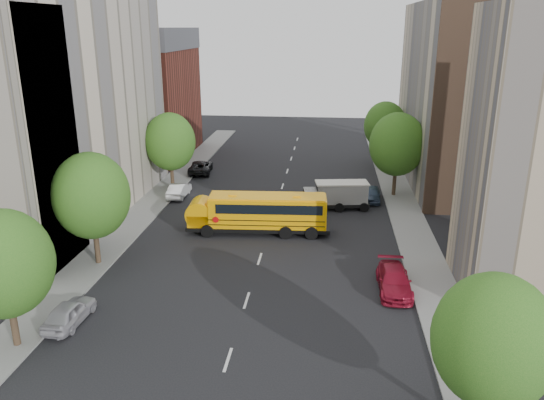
% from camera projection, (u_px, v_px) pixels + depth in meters
% --- Properties ---
extents(ground, '(120.00, 120.00, 0.00)m').
position_uv_depth(ground, '(263.00, 248.00, 39.39)').
color(ground, black).
rests_on(ground, ground).
extents(sidewalk_left, '(3.00, 80.00, 0.12)m').
position_uv_depth(sidewalk_left, '(137.00, 218.00, 45.28)').
color(sidewalk_left, slate).
rests_on(sidewalk_left, ground).
extents(sidewalk_right, '(3.00, 80.00, 0.12)m').
position_uv_depth(sidewalk_right, '(412.00, 229.00, 42.90)').
color(sidewalk_right, slate).
rests_on(sidewalk_right, ground).
extents(lane_markings, '(0.15, 64.00, 0.01)m').
position_uv_depth(lane_markings, '(277.00, 205.00, 48.83)').
color(lane_markings, silver).
rests_on(lane_markings, ground).
extents(building_left_cream, '(10.00, 26.00, 20.00)m').
position_uv_depth(building_left_cream, '(56.00, 98.00, 43.79)').
color(building_left_cream, beige).
rests_on(building_left_cream, ground).
extents(building_left_redbrick, '(10.00, 15.00, 13.00)m').
position_uv_depth(building_left_redbrick, '(147.00, 104.00, 65.66)').
color(building_left_redbrick, maroon).
rests_on(building_left_redbrick, ground).
extents(building_right_far, '(10.00, 22.00, 18.00)m').
position_uv_depth(building_right_far, '(464.00, 95.00, 53.60)').
color(building_right_far, '#BCAC92').
rests_on(building_right_far, ground).
extents(building_right_sidewall, '(10.10, 0.30, 18.00)m').
position_uv_depth(building_right_sidewall, '(495.00, 112.00, 43.21)').
color(building_right_sidewall, brown).
rests_on(building_right_sidewall, ground).
extents(street_tree_0, '(4.80, 4.80, 7.41)m').
position_uv_depth(street_tree_0, '(4.00, 264.00, 25.86)').
color(street_tree_0, '#38281C').
rests_on(street_tree_0, ground).
extents(street_tree_1, '(5.12, 5.12, 7.90)m').
position_uv_depth(street_tree_1, '(91.00, 196.00, 35.20)').
color(street_tree_1, '#38281C').
rests_on(street_tree_1, ground).
extents(street_tree_2, '(4.99, 4.99, 7.71)m').
position_uv_depth(street_tree_2, '(170.00, 142.00, 52.24)').
color(street_tree_2, '#38281C').
rests_on(street_tree_2, ground).
extents(street_tree_3, '(4.61, 4.61, 7.11)m').
position_uv_depth(street_tree_3, '(493.00, 341.00, 19.86)').
color(street_tree_3, '#38281C').
rests_on(street_tree_3, ground).
extents(street_tree_4, '(5.25, 5.25, 8.10)m').
position_uv_depth(street_tree_4, '(397.00, 144.00, 49.88)').
color(street_tree_4, '#38281C').
rests_on(street_tree_4, ground).
extents(street_tree_5, '(4.86, 4.86, 7.51)m').
position_uv_depth(street_tree_5, '(385.00, 126.00, 61.33)').
color(street_tree_5, '#38281C').
rests_on(street_tree_5, ground).
extents(school_bus, '(11.38, 3.32, 3.17)m').
position_uv_depth(school_bus, '(257.00, 211.00, 41.81)').
color(school_bus, black).
rests_on(school_bus, ground).
extents(safari_truck, '(6.04, 2.94, 2.48)m').
position_uv_depth(safari_truck, '(337.00, 195.00, 47.46)').
color(safari_truck, black).
rests_on(safari_truck, ground).
extents(parked_car_0, '(1.76, 4.01, 1.34)m').
position_uv_depth(parked_car_0, '(69.00, 312.00, 29.19)').
color(parked_car_0, '#B2B0B7').
rests_on(parked_car_0, ground).
extents(parked_car_1, '(1.45, 4.10, 1.35)m').
position_uv_depth(parked_car_1, '(179.00, 190.00, 50.95)').
color(parked_car_1, white).
rests_on(parked_car_1, ground).
extents(parked_car_2, '(2.80, 5.21, 1.39)m').
position_uv_depth(parked_car_2, '(201.00, 167.00, 59.30)').
color(parked_car_2, black).
rests_on(parked_car_2, ground).
extents(parked_car_3, '(2.01, 4.84, 1.40)m').
position_uv_depth(parked_car_3, '(394.00, 280.00, 32.80)').
color(parked_car_3, maroon).
rests_on(parked_car_3, ground).
extents(parked_car_4, '(1.79, 3.96, 1.32)m').
position_uv_depth(parked_car_4, '(372.00, 194.00, 49.77)').
color(parked_car_4, '#384962').
rests_on(parked_car_4, ground).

